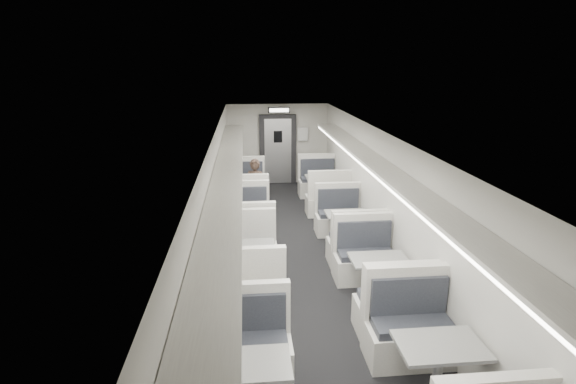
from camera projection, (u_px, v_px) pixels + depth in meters
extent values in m
cube|color=black|center=(303.00, 272.00, 8.13)|extent=(3.00, 12.00, 0.12)
cube|color=silver|center=(304.00, 133.00, 7.42)|extent=(3.00, 12.00, 0.12)
cube|color=#B3B0A7|center=(278.00, 144.00, 13.57)|extent=(3.00, 0.12, 2.40)
cube|color=#B3B0A7|center=(212.00, 208.00, 7.63)|extent=(0.12, 12.00, 2.40)
cube|color=#B3B0A7|center=(391.00, 203.00, 7.92)|extent=(0.12, 12.00, 2.40)
cube|color=silver|center=(246.00, 210.00, 10.57)|extent=(1.07, 0.59, 0.45)
cube|color=#23252F|center=(246.00, 199.00, 10.52)|extent=(0.95, 0.47, 0.10)
cube|color=silver|center=(245.00, 189.00, 10.20)|extent=(1.07, 0.12, 0.70)
cube|color=silver|center=(246.00, 192.00, 12.07)|extent=(1.07, 0.59, 0.45)
cube|color=#23252F|center=(245.00, 182.00, 11.96)|extent=(0.95, 0.47, 0.10)
cube|color=silver|center=(245.00, 169.00, 12.11)|extent=(1.07, 0.12, 0.70)
cylinder|color=silver|center=(246.00, 196.00, 11.28)|extent=(0.10, 0.10, 0.69)
cylinder|color=silver|center=(246.00, 208.00, 11.38)|extent=(0.36, 0.36, 0.03)
cube|color=gray|center=(245.00, 181.00, 11.18)|extent=(0.88, 0.60, 0.04)
cube|color=silver|center=(247.00, 252.00, 8.30)|extent=(1.04, 0.58, 0.44)
cube|color=#23252F|center=(246.00, 238.00, 8.25)|extent=(0.92, 0.46, 0.10)
cube|color=silver|center=(246.00, 227.00, 7.94)|extent=(1.04, 0.12, 0.68)
cube|color=silver|center=(246.00, 223.00, 9.75)|extent=(1.04, 0.58, 0.44)
cube|color=#23252F|center=(246.00, 212.00, 9.65)|extent=(0.92, 0.46, 0.10)
cube|color=silver|center=(245.00, 196.00, 9.80)|extent=(1.04, 0.12, 0.68)
cylinder|color=silver|center=(246.00, 231.00, 8.99)|extent=(0.10, 0.10, 0.67)
cylinder|color=silver|center=(247.00, 246.00, 9.08)|extent=(0.35, 0.35, 0.03)
cube|color=gray|center=(246.00, 213.00, 8.89)|extent=(0.86, 0.59, 0.04)
cube|color=silver|center=(248.00, 301.00, 6.56)|extent=(1.08, 0.60, 0.46)
cube|color=#23252F|center=(247.00, 283.00, 6.51)|extent=(0.96, 0.48, 0.10)
cube|color=silver|center=(247.00, 272.00, 6.19)|extent=(1.08, 0.12, 0.72)
cube|color=silver|center=(247.00, 256.00, 8.09)|extent=(1.08, 0.60, 0.46)
cube|color=#23252F|center=(246.00, 242.00, 7.98)|extent=(0.96, 0.48, 0.10)
cube|color=silver|center=(246.00, 221.00, 8.13)|extent=(1.08, 0.12, 0.72)
cylinder|color=silver|center=(247.00, 269.00, 7.29)|extent=(0.10, 0.10, 0.71)
cylinder|color=silver|center=(248.00, 288.00, 7.38)|extent=(0.37, 0.37, 0.03)
cube|color=gray|center=(246.00, 247.00, 7.18)|extent=(0.90, 0.61, 0.04)
cube|color=silver|center=(249.00, 359.00, 5.32)|extent=(1.02, 0.57, 0.43)
cube|color=#23252F|center=(248.00, 341.00, 5.22)|extent=(0.91, 0.45, 0.10)
cube|color=silver|center=(248.00, 308.00, 5.36)|extent=(1.02, 0.12, 0.68)
cube|color=gray|center=(249.00, 365.00, 4.46)|extent=(0.85, 0.58, 0.04)
cube|color=silver|center=(328.00, 205.00, 10.96)|extent=(1.06, 0.59, 0.45)
cube|color=#23252F|center=(328.00, 194.00, 10.91)|extent=(0.94, 0.47, 0.10)
cube|color=silver|center=(330.00, 185.00, 10.59)|extent=(1.06, 0.12, 0.70)
cube|color=silver|center=(318.00, 188.00, 12.45)|extent=(1.06, 0.59, 0.45)
cube|color=#23252F|center=(318.00, 179.00, 12.34)|extent=(0.94, 0.47, 0.10)
cube|color=silver|center=(317.00, 166.00, 12.49)|extent=(1.06, 0.12, 0.70)
cylinder|color=silver|center=(323.00, 192.00, 11.67)|extent=(0.10, 0.10, 0.69)
cylinder|color=silver|center=(322.00, 204.00, 11.76)|extent=(0.36, 0.36, 0.03)
cube|color=gray|center=(323.00, 177.00, 11.56)|extent=(0.88, 0.60, 0.04)
cube|color=silver|center=(355.00, 251.00, 8.33)|extent=(1.00, 0.56, 0.43)
cube|color=#23252F|center=(355.00, 238.00, 8.28)|extent=(0.89, 0.44, 0.09)
cube|color=silver|center=(359.00, 228.00, 7.98)|extent=(1.00, 0.11, 0.66)
cube|color=silver|center=(339.00, 224.00, 9.74)|extent=(1.00, 0.56, 0.43)
cube|color=#23252F|center=(339.00, 213.00, 9.64)|extent=(0.89, 0.44, 0.09)
cube|color=silver|center=(338.00, 197.00, 9.78)|extent=(1.00, 0.11, 0.66)
cylinder|color=silver|center=(346.00, 231.00, 9.00)|extent=(0.09, 0.09, 0.65)
cylinder|color=silver|center=(346.00, 246.00, 9.09)|extent=(0.34, 0.34, 0.03)
cube|color=gray|center=(347.00, 214.00, 8.90)|extent=(0.83, 0.57, 0.04)
cube|color=silver|center=(393.00, 316.00, 6.20)|extent=(1.04, 0.58, 0.44)
cube|color=#23252F|center=(394.00, 298.00, 6.15)|extent=(0.92, 0.46, 0.10)
cube|color=silver|center=(401.00, 287.00, 5.84)|extent=(1.04, 0.12, 0.69)
cube|color=silver|center=(365.00, 267.00, 7.66)|extent=(1.04, 0.58, 0.44)
cube|color=#23252F|center=(366.00, 253.00, 7.56)|extent=(0.92, 0.46, 0.10)
cube|color=silver|center=(363.00, 232.00, 7.71)|extent=(1.04, 0.12, 0.69)
cylinder|color=silver|center=(378.00, 282.00, 6.90)|extent=(0.10, 0.10, 0.68)
cylinder|color=silver|center=(377.00, 301.00, 6.99)|extent=(0.35, 0.35, 0.03)
cube|color=gray|center=(379.00, 260.00, 6.79)|extent=(0.87, 0.59, 0.04)
cube|color=silver|center=(409.00, 343.00, 5.60)|extent=(1.09, 0.61, 0.46)
cube|color=#23252F|center=(412.00, 324.00, 5.49)|extent=(0.97, 0.48, 0.10)
cube|color=silver|center=(407.00, 291.00, 5.64)|extent=(1.09, 0.12, 0.72)
cylinder|color=silver|center=(437.00, 378.00, 4.80)|extent=(0.10, 0.10, 0.71)
cube|color=gray|center=(440.00, 346.00, 4.69)|extent=(0.90, 0.62, 0.04)
imported|color=black|center=(255.00, 189.00, 10.58)|extent=(0.61, 0.52, 1.42)
cube|color=black|center=(224.00, 158.00, 10.85)|extent=(0.02, 1.18, 0.84)
cube|color=black|center=(220.00, 182.00, 8.74)|extent=(0.02, 1.18, 0.84)
cube|color=black|center=(212.00, 220.00, 6.64)|extent=(0.02, 1.18, 0.84)
cube|color=black|center=(198.00, 293.00, 4.54)|extent=(0.02, 1.18, 0.84)
cube|color=silver|center=(228.00, 171.00, 7.17)|extent=(0.46, 10.40, 0.05)
cube|color=white|center=(241.00, 174.00, 7.20)|extent=(0.05, 10.20, 0.04)
cube|color=silver|center=(382.00, 167.00, 7.40)|extent=(0.46, 10.40, 0.05)
cube|color=white|center=(370.00, 171.00, 7.40)|extent=(0.05, 10.20, 0.04)
cube|color=black|center=(278.00, 150.00, 13.49)|extent=(1.10, 0.10, 2.10)
cube|color=silver|center=(278.00, 151.00, 13.48)|extent=(0.80, 0.05, 1.95)
cube|color=black|center=(278.00, 137.00, 13.31)|extent=(0.25, 0.02, 0.35)
cube|color=black|center=(279.00, 110.00, 12.68)|extent=(0.62, 0.10, 0.16)
cube|color=white|center=(279.00, 110.00, 12.62)|extent=(0.54, 0.02, 0.10)
cube|color=silver|center=(303.00, 134.00, 13.42)|extent=(0.32, 0.02, 0.40)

